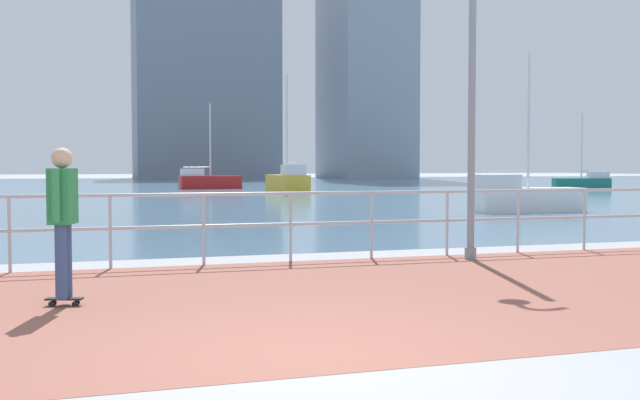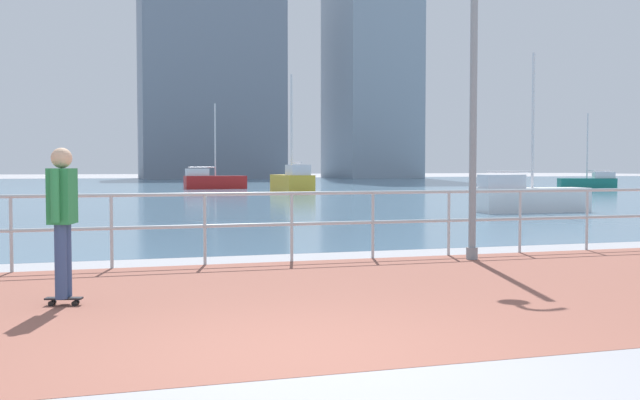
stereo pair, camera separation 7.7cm
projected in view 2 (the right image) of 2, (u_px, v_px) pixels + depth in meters
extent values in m
plane|color=#9E9EA3|center=(127.00, 192.00, 44.18)|extent=(220.00, 220.00, 0.00)
cube|color=#935647|center=(243.00, 300.00, 8.40)|extent=(28.00, 6.33, 0.01)
cube|color=slate|center=(121.00, 187.00, 54.46)|extent=(180.00, 88.00, 0.00)
cylinder|color=#B2BCC1|center=(11.00, 234.00, 10.60)|extent=(0.05, 0.05, 1.10)
cylinder|color=#B2BCC1|center=(112.00, 232.00, 11.00)|extent=(0.05, 0.05, 1.10)
cylinder|color=#B2BCC1|center=(205.00, 230.00, 11.40)|extent=(0.05, 0.05, 1.10)
cylinder|color=#B2BCC1|center=(292.00, 227.00, 11.81)|extent=(0.05, 0.05, 1.10)
cylinder|color=#B2BCC1|center=(373.00, 225.00, 12.21)|extent=(0.05, 0.05, 1.10)
cylinder|color=#B2BCC1|center=(449.00, 224.00, 12.62)|extent=(0.05, 0.05, 1.10)
cylinder|color=#B2BCC1|center=(520.00, 222.00, 13.02)|extent=(0.05, 0.05, 1.10)
cylinder|color=#B2BCC1|center=(587.00, 220.00, 13.43)|extent=(0.05, 0.05, 1.10)
cylinder|color=#B2BCC1|center=(205.00, 194.00, 11.38)|extent=(25.20, 0.06, 0.06)
cylinder|color=#B2BCC1|center=(205.00, 226.00, 11.40)|extent=(25.20, 0.06, 0.06)
cylinder|color=gray|center=(472.00, 253.00, 12.10)|extent=(0.19, 0.19, 0.20)
cylinder|color=gray|center=(473.00, 117.00, 12.00)|extent=(0.12, 0.12, 4.70)
cylinder|color=black|center=(51.00, 304.00, 8.03)|extent=(0.07, 0.05, 0.06)
cylinder|color=black|center=(53.00, 302.00, 8.11)|extent=(0.07, 0.05, 0.06)
cylinder|color=black|center=(74.00, 303.00, 8.04)|extent=(0.07, 0.05, 0.06)
cylinder|color=black|center=(77.00, 302.00, 8.12)|extent=(0.07, 0.05, 0.06)
cube|color=black|center=(64.00, 298.00, 8.07)|extent=(0.41, 0.21, 0.02)
cylinder|color=#384C7A|center=(61.00, 262.00, 7.97)|extent=(0.16, 0.16, 0.82)
cylinder|color=#384C7A|center=(66.00, 260.00, 8.13)|extent=(0.16, 0.16, 0.82)
cube|color=#2D8C4C|center=(62.00, 196.00, 8.02)|extent=(0.32, 0.39, 0.61)
cylinder|color=#2D8C4C|center=(55.00, 196.00, 7.79)|extent=(0.11, 0.11, 0.58)
cylinder|color=#2D8C4C|center=(69.00, 194.00, 8.25)|extent=(0.11, 0.11, 0.58)
sphere|color=#DBAD89|center=(62.00, 158.00, 8.00)|extent=(0.23, 0.23, 0.23)
cube|color=white|center=(532.00, 200.00, 24.73)|extent=(3.86, 1.34, 0.82)
cube|color=silver|center=(501.00, 181.00, 24.41)|extent=(1.41, 0.88, 0.45)
cylinder|color=silver|center=(533.00, 120.00, 24.61)|extent=(0.09, 0.09, 4.54)
cylinder|color=silver|center=(510.00, 172.00, 24.47)|extent=(1.72, 0.14, 0.07)
cube|color=#B21E1E|center=(215.00, 182.00, 50.65)|extent=(4.25, 1.50, 0.90)
cube|color=silver|center=(197.00, 172.00, 50.20)|extent=(1.55, 0.98, 0.50)
cylinder|color=silver|center=(215.00, 140.00, 50.52)|extent=(0.10, 0.10, 5.00)
cylinder|color=silver|center=(202.00, 167.00, 50.30)|extent=(1.89, 0.17, 0.08)
cube|color=#197266|center=(587.00, 184.00, 48.25)|extent=(3.75, 2.31, 0.77)
cube|color=silver|center=(604.00, 175.00, 48.15)|extent=(1.48, 1.19, 0.43)
cylinder|color=silver|center=(587.00, 146.00, 48.14)|extent=(0.09, 0.09, 4.27)
cylinder|color=silver|center=(599.00, 170.00, 48.16)|extent=(1.54, 0.64, 0.07)
cube|color=gold|center=(292.00, 184.00, 43.00)|extent=(1.57, 4.94, 1.05)
cube|color=silver|center=(298.00, 170.00, 41.54)|extent=(1.08, 1.78, 0.59)
cylinder|color=silver|center=(291.00, 125.00, 42.84)|extent=(0.12, 0.12, 5.86)
cylinder|color=silver|center=(296.00, 163.00, 41.90)|extent=(0.12, 2.22, 0.09)
cube|color=slate|center=(210.00, 86.00, 94.60)|extent=(17.61, 12.87, 23.86)
cube|color=#8493A3|center=(371.00, 5.00, 100.02)|extent=(10.03, 14.05, 47.16)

